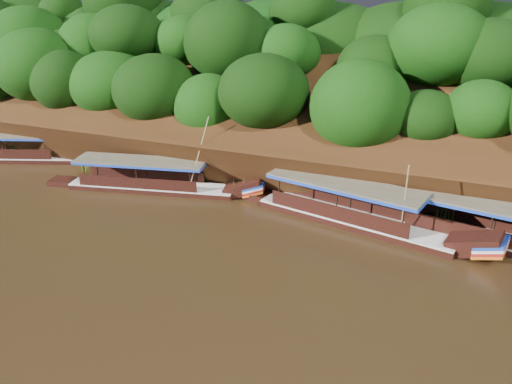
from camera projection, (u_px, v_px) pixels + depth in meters
ground at (279, 271)px, 27.77m from camera, size 160.00×160.00×0.00m
riverbank at (362, 133)px, 46.46m from camera, size 120.00×30.06×19.40m
boat_1 at (366, 218)px, 32.54m from camera, size 15.99×5.52×5.80m
boat_2 at (162, 184)px, 38.34m from camera, size 15.28×5.14×6.32m
boat_3 at (26, 155)px, 44.95m from camera, size 13.63×6.57×2.92m
reeds at (274, 188)px, 36.73m from camera, size 50.38×2.24×2.00m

